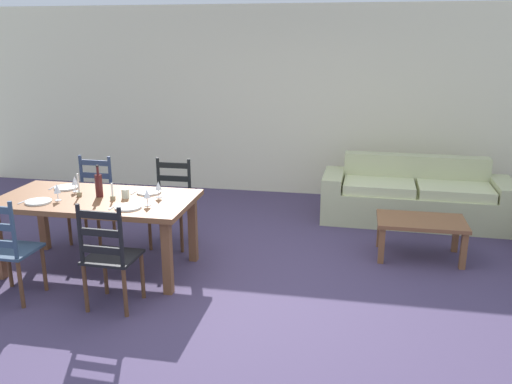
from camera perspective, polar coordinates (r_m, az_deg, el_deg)
The scene contains 25 objects.
ground_plane at distance 5.04m, azimuth -2.61°, elevation -10.20°, with size 9.60×9.60×0.02m, color #443757.
wall_far at distance 7.81m, azimuth 2.92°, elevation 9.71°, with size 9.60×0.16×2.70m, color #F0E7BD.
dining_table at distance 5.38m, azimuth -16.84°, elevation -1.46°, with size 1.90×0.96×0.75m.
dining_chair_near_left at distance 5.08m, azimuth -25.27°, elevation -5.62°, with size 0.43×0.41×0.96m.
dining_chair_near_right at distance 4.63m, azimuth -15.53°, elevation -6.68°, with size 0.43×0.41×0.96m.
dining_chair_far_left at distance 6.27m, azimuth -17.22°, elevation -0.79°, with size 0.43×0.41×0.96m.
dining_chair_far_right at distance 5.94m, azimuth -9.11°, elevation -1.19°, with size 0.42×0.40×0.96m.
dinner_plate_near_left at distance 5.37m, azimuth -22.40°, elevation -0.96°, with size 0.24×0.24×0.02m, color white.
fork_near_left at distance 5.45m, azimuth -23.72°, elevation -0.93°, with size 0.02×0.17×0.01m, color silver.
dinner_plate_near_right at distance 4.94m, azimuth -13.60°, elevation -1.59°, with size 0.24×0.24×0.02m, color white.
fork_near_right at distance 5.01m, azimuth -15.17°, elevation -1.55°, with size 0.02×0.17×0.01m, color silver.
dinner_plate_far_left at distance 5.78m, azimuth -19.76°, elevation 0.46°, with size 0.24×0.24×0.02m, color white.
fork_far_left at distance 5.85m, azimuth -21.02°, elevation 0.48°, with size 0.02×0.17×0.01m, color silver.
dinner_plate_far_right at distance 5.38m, azimuth -11.45°, elevation -0.00°, with size 0.24×0.24×0.02m, color white.
fork_far_right at distance 5.44m, azimuth -12.91°, elevation 0.02°, with size 0.02×0.17×0.01m, color silver.
wine_bottle at distance 5.34m, azimuth -16.59°, elevation 0.73°, with size 0.07×0.07×0.32m.
wine_glass_near_left at distance 5.34m, azimuth -20.66°, elevation 0.28°, with size 0.06×0.06×0.16m.
wine_glass_near_right at distance 4.95m, azimuth -11.68°, elevation -0.22°, with size 0.06×0.06×0.16m.
wine_glass_far_left at distance 5.59m, azimuth -18.96°, elevation 1.13°, with size 0.06×0.06×0.16m.
wine_glass_far_right at distance 5.18m, azimuth -10.48°, elevation 0.60°, with size 0.06×0.06×0.16m.
coffee_cup_primary at distance 5.25m, azimuth -13.91°, elevation -0.16°, with size 0.07×0.07×0.09m, color beige.
candle_tall at distance 5.44m, azimuth -18.55°, elevation 0.22°, with size 0.05×0.05×0.23m.
candle_short at distance 5.22m, azimuth -15.20°, elevation -0.36°, with size 0.05×0.05×0.17m.
couch at distance 6.97m, azimuth 16.71°, elevation -0.66°, with size 2.30×0.86×0.80m.
coffee_table at distance 5.79m, azimuth 17.36°, elevation -3.46°, with size 0.90×0.56×0.42m.
Camera 1 is at (1.07, -4.39, 2.23)m, focal length 37.10 mm.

